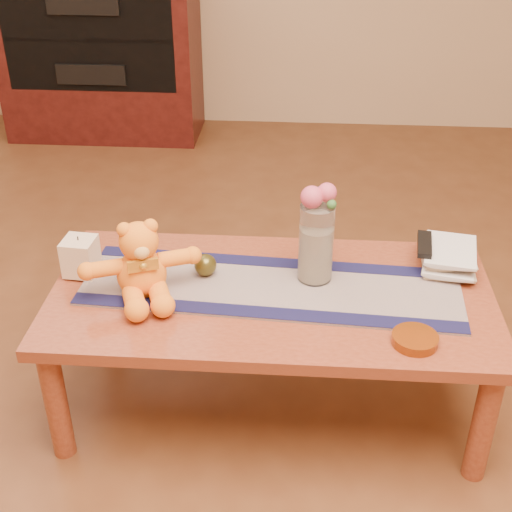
# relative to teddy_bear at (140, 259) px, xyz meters

# --- Properties ---
(floor) EXTENTS (5.50, 5.50, 0.00)m
(floor) POSITION_rel_teddy_bear_xyz_m (0.40, 0.04, -0.58)
(floor) COLOR #522D17
(floor) RESTS_ON ground
(coffee_table_top) EXTENTS (1.40, 0.70, 0.04)m
(coffee_table_top) POSITION_rel_teddy_bear_xyz_m (0.40, 0.04, -0.15)
(coffee_table_top) COLOR maroon
(coffee_table_top) RESTS_ON floor
(table_leg_fl) EXTENTS (0.07, 0.07, 0.41)m
(table_leg_fl) POSITION_rel_teddy_bear_xyz_m (-0.24, -0.25, -0.37)
(table_leg_fl) COLOR maroon
(table_leg_fl) RESTS_ON floor
(table_leg_fr) EXTENTS (0.07, 0.07, 0.41)m
(table_leg_fr) POSITION_rel_teddy_bear_xyz_m (1.04, -0.25, -0.37)
(table_leg_fr) COLOR maroon
(table_leg_fr) RESTS_ON floor
(table_leg_bl) EXTENTS (0.07, 0.07, 0.41)m
(table_leg_bl) POSITION_rel_teddy_bear_xyz_m (-0.24, 0.33, -0.37)
(table_leg_bl) COLOR maroon
(table_leg_bl) RESTS_ON floor
(table_leg_br) EXTENTS (0.07, 0.07, 0.41)m
(table_leg_br) POSITION_rel_teddy_bear_xyz_m (1.04, 0.33, -0.37)
(table_leg_br) COLOR maroon
(table_leg_br) RESTS_ON floor
(persian_runner) EXTENTS (1.22, 0.42, 0.01)m
(persian_runner) POSITION_rel_teddy_bear_xyz_m (0.40, 0.06, -0.12)
(persian_runner) COLOR #1B1D4D
(persian_runner) RESTS_ON coffee_table_top
(runner_border_near) EXTENTS (1.20, 0.13, 0.00)m
(runner_border_near) POSITION_rel_teddy_bear_xyz_m (0.39, -0.09, -0.12)
(runner_border_near) COLOR #121237
(runner_border_near) RESTS_ON persian_runner
(runner_border_far) EXTENTS (1.20, 0.13, 0.00)m
(runner_border_far) POSITION_rel_teddy_bear_xyz_m (0.41, 0.20, -0.12)
(runner_border_far) COLOR #121237
(runner_border_far) RESTS_ON persian_runner
(teddy_bear) EXTENTS (0.43, 0.40, 0.24)m
(teddy_bear) POSITION_rel_teddy_bear_xyz_m (0.00, 0.00, 0.00)
(teddy_bear) COLOR orange
(teddy_bear) RESTS_ON persian_runner
(pillar_candle) EXTENTS (0.11, 0.11, 0.12)m
(pillar_candle) POSITION_rel_teddy_bear_xyz_m (-0.22, 0.10, -0.06)
(pillar_candle) COLOR beige
(pillar_candle) RESTS_ON persian_runner
(candle_wick) EXTENTS (0.00, 0.00, 0.01)m
(candle_wick) POSITION_rel_teddy_bear_xyz_m (-0.22, 0.10, 0.01)
(candle_wick) COLOR black
(candle_wick) RESTS_ON pillar_candle
(glass_vase) EXTENTS (0.11, 0.11, 0.26)m
(glass_vase) POSITION_rel_teddy_bear_xyz_m (0.54, 0.12, 0.01)
(glass_vase) COLOR silver
(glass_vase) RESTS_ON persian_runner
(potpourri_fill) EXTENTS (0.09, 0.09, 0.18)m
(potpourri_fill) POSITION_rel_teddy_bear_xyz_m (0.54, 0.12, -0.03)
(potpourri_fill) COLOR beige
(potpourri_fill) RESTS_ON glass_vase
(rose_left) EXTENTS (0.07, 0.07, 0.07)m
(rose_left) POSITION_rel_teddy_bear_xyz_m (0.52, 0.11, 0.18)
(rose_left) COLOR #C24460
(rose_left) RESTS_ON glass_vase
(rose_right) EXTENTS (0.06, 0.06, 0.06)m
(rose_right) POSITION_rel_teddy_bear_xyz_m (0.56, 0.12, 0.19)
(rose_right) COLOR #C24460
(rose_right) RESTS_ON glass_vase
(blue_flower_back) EXTENTS (0.04, 0.04, 0.04)m
(blue_flower_back) POSITION_rel_teddy_bear_xyz_m (0.55, 0.15, 0.17)
(blue_flower_back) COLOR #455C95
(blue_flower_back) RESTS_ON glass_vase
(blue_flower_side) EXTENTS (0.04, 0.04, 0.04)m
(blue_flower_side) POSITION_rel_teddy_bear_xyz_m (0.51, 0.14, 0.16)
(blue_flower_side) COLOR #455C95
(blue_flower_side) RESTS_ON glass_vase
(leaf_sprig) EXTENTS (0.03, 0.03, 0.03)m
(leaf_sprig) POSITION_rel_teddy_bear_xyz_m (0.58, 0.10, 0.16)
(leaf_sprig) COLOR #33662D
(leaf_sprig) RESTS_ON glass_vase
(bronze_ball) EXTENTS (0.09, 0.09, 0.07)m
(bronze_ball) POSITION_rel_teddy_bear_xyz_m (0.18, 0.11, -0.08)
(bronze_ball) COLOR #453F17
(bronze_ball) RESTS_ON persian_runner
(book_bottom) EXTENTS (0.18, 0.24, 0.02)m
(book_bottom) POSITION_rel_teddy_bear_xyz_m (0.90, 0.24, -0.12)
(book_bottom) COLOR beige
(book_bottom) RESTS_ON coffee_table_top
(book_lower) EXTENTS (0.21, 0.25, 0.02)m
(book_lower) POSITION_rel_teddy_bear_xyz_m (0.90, 0.23, -0.10)
(book_lower) COLOR beige
(book_lower) RESTS_ON book_bottom
(book_upper) EXTENTS (0.17, 0.23, 0.02)m
(book_upper) POSITION_rel_teddy_bear_xyz_m (0.89, 0.24, -0.08)
(book_upper) COLOR beige
(book_upper) RESTS_ON book_lower
(book_top) EXTENTS (0.20, 0.25, 0.02)m
(book_top) POSITION_rel_teddy_bear_xyz_m (0.90, 0.23, -0.06)
(book_top) COLOR beige
(book_top) RESTS_ON book_upper
(tv_remote) EXTENTS (0.07, 0.16, 0.02)m
(tv_remote) POSITION_rel_teddy_bear_xyz_m (0.89, 0.23, -0.04)
(tv_remote) COLOR black
(tv_remote) RESTS_ON book_top
(amber_dish) EXTENTS (0.15, 0.15, 0.03)m
(amber_dish) POSITION_rel_teddy_bear_xyz_m (0.82, -0.19, -0.11)
(amber_dish) COLOR #BF5914
(amber_dish) RESTS_ON coffee_table_top
(media_cabinet) EXTENTS (1.20, 0.50, 1.10)m
(media_cabinet) POSITION_rel_teddy_bear_xyz_m (-0.80, 2.52, -0.03)
(media_cabinet) COLOR black
(media_cabinet) RESTS_ON floor
(cabinet_cavity) EXTENTS (1.02, 0.03, 0.61)m
(cabinet_cavity) POSITION_rel_teddy_bear_xyz_m (-0.80, 2.28, 0.08)
(cabinet_cavity) COLOR black
(cabinet_cavity) RESTS_ON media_cabinet
(cabinet_shelf) EXTENTS (1.02, 0.20, 0.02)m
(cabinet_shelf) POSITION_rel_teddy_bear_xyz_m (-0.80, 2.37, 0.08)
(cabinet_shelf) COLOR black
(cabinet_shelf) RESTS_ON media_cabinet
(stereo_upper) EXTENTS (0.42, 0.28, 0.10)m
(stereo_upper) POSITION_rel_teddy_bear_xyz_m (-0.80, 2.39, 0.28)
(stereo_upper) COLOR black
(stereo_upper) RESTS_ON media_cabinet
(stereo_lower) EXTENTS (0.42, 0.28, 0.12)m
(stereo_lower) POSITION_rel_teddy_bear_xyz_m (-0.80, 2.39, -0.11)
(stereo_lower) COLOR black
(stereo_lower) RESTS_ON media_cabinet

